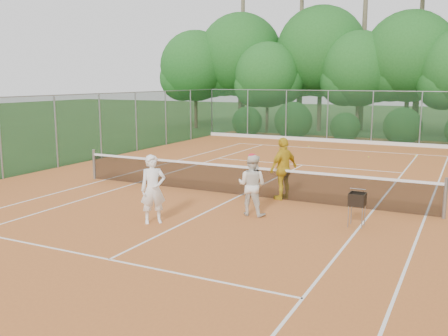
# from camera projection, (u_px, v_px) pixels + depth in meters

# --- Properties ---
(ground) EXTENTS (120.00, 120.00, 0.00)m
(ground) POSITION_uv_depth(u_px,v_px,m) (240.00, 196.00, 15.82)
(ground) COLOR #234619
(ground) RESTS_ON ground
(clay_court) EXTENTS (18.00, 36.00, 0.02)m
(clay_court) POSITION_uv_depth(u_px,v_px,m) (240.00, 196.00, 15.82)
(clay_court) COLOR #B36129
(clay_court) RESTS_ON ground
(tennis_net) EXTENTS (11.97, 0.10, 1.10)m
(tennis_net) POSITION_uv_depth(u_px,v_px,m) (240.00, 180.00, 15.73)
(tennis_net) COLOR gray
(tennis_net) RESTS_ON clay_court
(player_white) EXTENTS (0.75, 0.75, 1.76)m
(player_white) POSITION_uv_depth(u_px,v_px,m) (153.00, 189.00, 12.65)
(player_white) COLOR white
(player_white) RESTS_ON clay_court
(player_center_grp) EXTENTS (0.81, 0.63, 1.69)m
(player_center_grp) POSITION_uv_depth(u_px,v_px,m) (252.00, 185.00, 13.42)
(player_center_grp) COLOR white
(player_center_grp) RESTS_ON clay_court
(player_yellow) EXTENTS (0.84, 1.21, 1.91)m
(player_yellow) POSITION_uv_depth(u_px,v_px,m) (283.00, 169.00, 15.18)
(player_yellow) COLOR gold
(player_yellow) RESTS_ON clay_court
(ball_hopper) EXTENTS (0.38, 0.38, 0.86)m
(ball_hopper) POSITION_uv_depth(u_px,v_px,m) (357.00, 200.00, 12.37)
(ball_hopper) COLOR gray
(ball_hopper) RESTS_ON clay_court
(stray_ball_a) EXTENTS (0.07, 0.07, 0.07)m
(stray_ball_a) POSITION_uv_depth(u_px,v_px,m) (309.00, 146.00, 27.15)
(stray_ball_a) COLOR yellow
(stray_ball_a) RESTS_ON clay_court
(stray_ball_b) EXTENTS (0.07, 0.07, 0.07)m
(stray_ball_b) POSITION_uv_depth(u_px,v_px,m) (369.00, 157.00, 23.48)
(stray_ball_b) COLOR #D0DB33
(stray_ball_b) RESTS_ON clay_court
(stray_ball_c) EXTENTS (0.07, 0.07, 0.07)m
(stray_ball_c) POSITION_uv_depth(u_px,v_px,m) (416.00, 156.00, 23.79)
(stray_ball_c) COLOR #CFEB36
(stray_ball_c) RESTS_ON clay_court
(court_markings) EXTENTS (11.03, 23.83, 0.01)m
(court_markings) POSITION_uv_depth(u_px,v_px,m) (240.00, 195.00, 15.82)
(court_markings) COLOR white
(court_markings) RESTS_ON clay_court
(fence_back) EXTENTS (18.07, 0.07, 3.00)m
(fence_back) POSITION_uv_depth(u_px,v_px,m) (349.00, 117.00, 28.76)
(fence_back) COLOR #19381E
(fence_back) RESTS_ON clay_court
(fence_left) EXTENTS (0.07, 33.07, 3.00)m
(fence_left) POSITION_uv_depth(u_px,v_px,m) (0.00, 139.00, 18.21)
(fence_left) COLOR #19381E
(fence_left) RESTS_ON clay_court
(tropical_treeline) EXTENTS (32.10, 8.49, 15.03)m
(tropical_treeline) POSITION_uv_depth(u_px,v_px,m) (393.00, 56.00, 32.09)
(tropical_treeline) COLOR brown
(tropical_treeline) RESTS_ON ground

